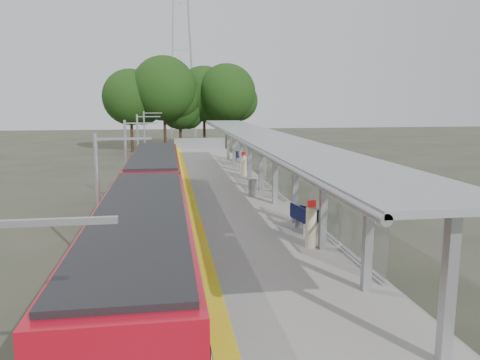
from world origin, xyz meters
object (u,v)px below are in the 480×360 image
object	(u,v)px
bench_far	(237,156)
litter_bin	(252,188)
bench_near	(301,218)
bench_mid	(312,217)
info_pillar_far	(244,166)
info_pillar_near	(311,227)
train	(151,207)

from	to	relation	value
bench_far	litter_bin	world-z (taller)	litter_bin
bench_near	bench_mid	distance (m)	0.68
bench_near	info_pillar_far	distance (m)	15.16
info_pillar_near	info_pillar_far	size ratio (longest dim) A/B	1.03
bench_near	litter_bin	bearing A→B (deg)	84.17
train	litter_bin	xyz separation A→B (m)	(5.65, 6.63, -0.56)
info_pillar_far	bench_far	bearing A→B (deg)	81.61
train	bench_mid	world-z (taller)	train
bench_far	info_pillar_near	world-z (taller)	info_pillar_near
bench_mid	info_pillar_far	bearing A→B (deg)	68.33
bench_mid	info_pillar_near	bearing A→B (deg)	-132.56
bench_near	litter_bin	xyz separation A→B (m)	(-0.77, 7.62, -0.08)
bench_near	bench_far	distance (m)	23.71
bench_mid	litter_bin	size ratio (longest dim) A/B	1.41
bench_mid	bench_far	xyz separation A→B (m)	(0.11, 23.37, 0.03)
train	bench_near	world-z (taller)	train
train	bench_far	size ratio (longest dim) A/B	18.76
bench_far	bench_near	bearing A→B (deg)	-98.35
info_pillar_near	litter_bin	world-z (taller)	info_pillar_near
bench_far	info_pillar_far	xyz separation A→B (m)	(-0.76, -8.54, 0.26)
train	bench_mid	xyz separation A→B (m)	(7.00, -0.65, -0.56)
bench_far	info_pillar_near	distance (m)	26.04
bench_far	litter_bin	distance (m)	16.15
info_pillar_far	info_pillar_near	bearing A→B (deg)	-94.06
info_pillar_far	litter_bin	size ratio (longest dim) A/B	1.81
train	info_pillar_near	size ratio (longest dim) A/B	14.92
info_pillar_far	train	bearing A→B (deg)	-117.45
bench_near	litter_bin	distance (m)	7.65
bench_far	train	bearing A→B (deg)	-114.04
bench_near	bench_mid	world-z (taller)	bench_near
train	litter_bin	size ratio (longest dim) A/B	27.80
bench_near	info_pillar_near	xyz separation A→B (m)	(-0.29, -2.32, 0.23)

